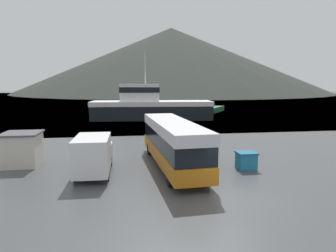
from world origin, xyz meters
TOP-DOWN VIEW (x-y plane):
  - ground_plane at (0.00, 0.00)m, footprint 400.00×400.00m
  - water_surface at (0.00, 139.44)m, footprint 240.00×240.00m
  - hill_backdrop at (27.71, 191.42)m, footprint 201.11×201.11m
  - tour_bus at (-2.11, 6.24)m, footprint 3.13×11.73m
  - delivery_van at (-7.50, 5.23)m, footprint 2.20×5.58m
  - fishing_boat at (-1.14, 35.41)m, footprint 20.25×6.95m
  - storage_bin at (2.85, 4.88)m, footprint 1.34×1.19m
  - dock_kiosk at (-12.79, 8.16)m, footprint 2.59×2.73m
  - small_boat at (13.75, 47.02)m, footprint 6.00×7.39m

SIDE VIEW (x-z plane):
  - ground_plane at x=0.00m, z-range 0.00..0.00m
  - water_surface at x=0.00m, z-range 0.00..0.00m
  - small_boat at x=13.75m, z-range 0.00..1.06m
  - storage_bin at x=2.85m, z-range 0.01..1.21m
  - dock_kiosk at x=-12.79m, z-range 0.01..2.43m
  - delivery_van at x=-7.50m, z-range 0.06..2.63m
  - tour_bus at x=-2.11m, z-range 0.21..3.47m
  - fishing_boat at x=-1.14m, z-range -3.30..7.84m
  - hill_backdrop at x=27.71m, z-range 0.00..43.32m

